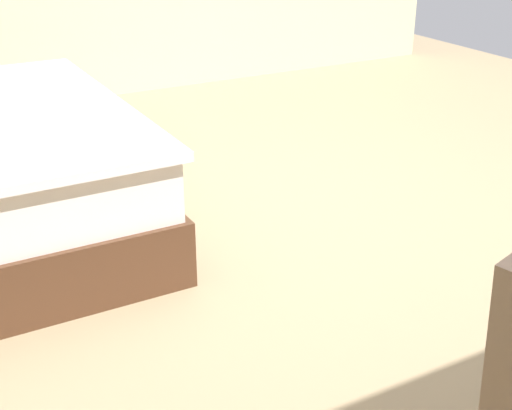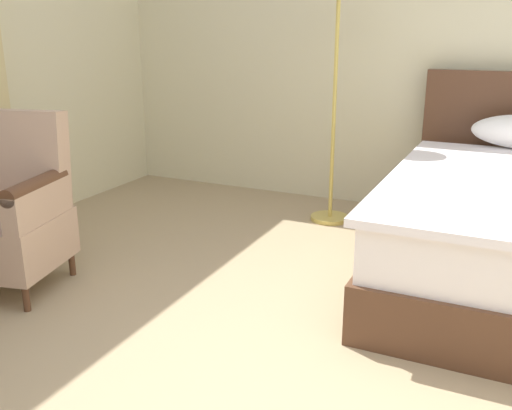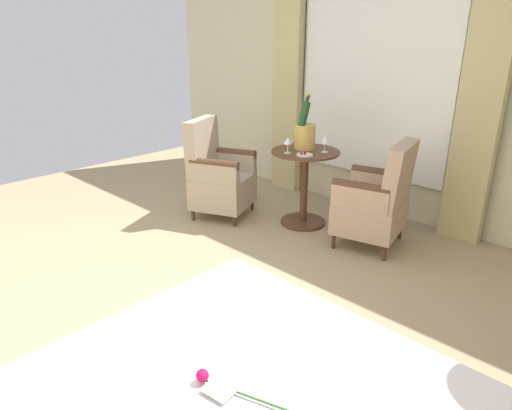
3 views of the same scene
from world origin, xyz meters
name	(u,v)px [view 1 (image 1 of 3)]	position (x,y,z in m)	size (l,w,h in m)	color
ground_plane	(316,232)	(0.00, 0.00, 0.00)	(7.27, 7.27, 0.00)	tan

